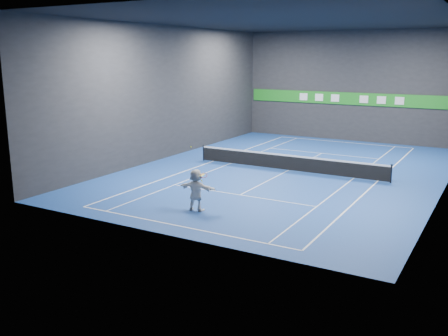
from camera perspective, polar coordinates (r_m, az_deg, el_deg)
The scene contains 19 objects.
ground at distance 31.31m, azimuth 7.33°, elevation -0.29°, with size 26.00×26.00×0.00m, color navy.
ceiling at distance 30.57m, azimuth 7.83°, elevation 16.38°, with size 26.00×26.00×0.00m, color black.
wall_back at distance 42.91m, azimuth 14.25°, elevation 9.03°, with size 18.00×0.10×9.00m, color #262629.
wall_front at distance 19.27m, azimuth -7.30°, elevation 5.15°, with size 18.00×0.10×9.00m, color #262629.
wall_left at distance 35.00m, azimuth -6.35°, elevation 8.57°, with size 0.10×26.00×9.00m, color #262629.
baseline_near at distance 21.20m, azimuth -5.15°, elevation -6.61°, with size 10.98×0.08×0.01m, color white.
baseline_far at distance 42.35m, azimuth 13.51°, elevation 2.89°, with size 10.98×0.08×0.01m, color white.
sideline_doubles_left at distance 33.71m, azimuth -1.32°, elevation 0.76°, with size 0.08×23.78×0.01m, color white.
sideline_doubles_right at distance 29.73m, azimuth 17.15°, elevation -1.45°, with size 0.08×23.78×0.01m, color white.
sideline_singles_left at distance 33.04m, azimuth 0.73°, elevation 0.52°, with size 0.06×23.78×0.01m, color white.
sideline_singles_right at distance 30.04m, azimuth 14.59°, elevation -1.15°, with size 0.06×23.78×0.01m, color white.
service_line_near at distance 25.68m, azimuth 1.85°, elevation -3.09°, with size 8.23×0.06×0.01m, color white.
service_line_far at distance 37.19m, azimuth 11.11°, elevation 1.66°, with size 8.23×0.06×0.01m, color white.
center_service_line at distance 31.31m, azimuth 7.33°, elevation -0.28°, with size 0.06×12.80×0.01m, color white.
player at distance 22.94m, azimuth -3.22°, elevation -2.51°, with size 1.82×0.58×1.96m, color silver.
tennis_ball at distance 22.93m, azimuth -3.80°, elevation 2.42°, with size 0.06×0.06×0.06m, color #D3E926.
tennis_net at distance 31.19m, azimuth 7.36°, elevation 0.68°, with size 12.50×0.10×1.07m.
sponsor_banner at distance 42.91m, azimuth 14.15°, elevation 7.70°, with size 17.64×0.11×1.00m.
tennis_racket at distance 22.61m, azimuth -2.38°, elevation -0.92°, with size 0.51×0.37×0.48m.
Camera 1 is at (11.50, -28.26, 7.03)m, focal length 40.00 mm.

